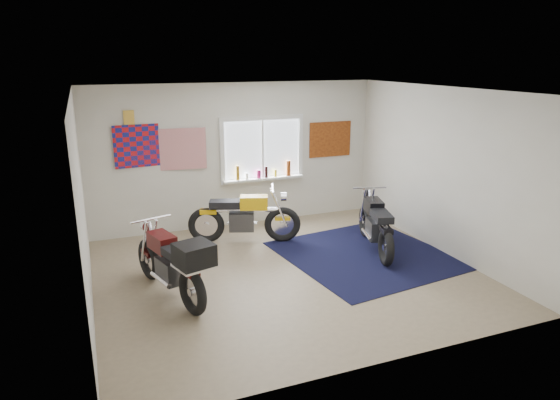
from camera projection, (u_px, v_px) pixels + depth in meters
name	position (u px, v px, depth m)	size (l,w,h in m)	color
ground	(286.00, 273.00, 7.53)	(5.50, 5.50, 0.00)	#9E896B
room_shell	(287.00, 167.00, 7.07)	(5.50, 5.50, 5.50)	white
navy_rug	(366.00, 255.00, 8.21)	(2.50, 2.60, 0.01)	black
window_assembly	(262.00, 153.00, 9.53)	(1.66, 0.17, 1.26)	white
oil_bottles	(267.00, 171.00, 9.59)	(1.11, 0.09, 0.30)	#875C13
flag_display	(129.00, 117.00, 8.48)	(1.60, 0.10, 1.17)	red
triumph_poster	(330.00, 139.00, 10.00)	(0.90, 0.03, 0.70)	#A54C14
yellow_triumph	(244.00, 218.00, 8.68)	(1.90, 0.83, 0.99)	black
black_chrome_bike	(375.00, 225.00, 8.33)	(0.76, 1.86, 0.98)	black
maroon_tourer	(173.00, 264.00, 6.58)	(0.90, 1.93, 0.99)	black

